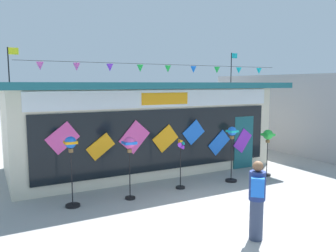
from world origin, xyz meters
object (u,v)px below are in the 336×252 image
at_px(wind_spinner_center_right, 232,142).
at_px(wind_spinner_right, 268,139).
at_px(person_mid_plaza, 257,199).
at_px(wind_spinner_left, 129,149).
at_px(wind_spinner_far_left, 71,155).
at_px(kite_shop_building, 139,124).
at_px(wind_spinner_center_left, 181,158).

height_order(wind_spinner_center_right, wind_spinner_right, wind_spinner_center_right).
relative_size(wind_spinner_right, person_mid_plaza, 0.98).
relative_size(wind_spinner_left, wind_spinner_right, 1.08).
bearing_deg(wind_spinner_far_left, wind_spinner_right, -1.48).
distance_m(wind_spinner_left, wind_spinner_right, 5.20).
height_order(wind_spinner_left, wind_spinner_center_right, wind_spinner_center_right).
height_order(kite_shop_building, wind_spinner_center_left, kite_shop_building).
distance_m(wind_spinner_far_left, person_mid_plaza, 4.80).
height_order(kite_shop_building, wind_spinner_far_left, kite_shop_building).
bearing_deg(wind_spinner_right, kite_shop_building, 135.12).
bearing_deg(wind_spinner_far_left, wind_spinner_center_right, -1.64).
height_order(wind_spinner_left, wind_spinner_center_left, wind_spinner_left).
bearing_deg(wind_spinner_center_right, person_mid_plaza, -122.03).
xyz_separation_m(kite_shop_building, wind_spinner_center_left, (-0.03, -3.24, -0.70)).
xyz_separation_m(wind_spinner_center_right, wind_spinner_right, (1.57, -0.03, 0.01)).
bearing_deg(kite_shop_building, wind_spinner_center_left, -90.59).
distance_m(wind_spinner_left, person_mid_plaza, 3.89).
bearing_deg(wind_spinner_right, wind_spinner_left, 179.86).
bearing_deg(wind_spinner_far_left, kite_shop_building, 43.87).
xyz_separation_m(wind_spinner_far_left, wind_spinner_center_left, (3.32, -0.02, -0.42)).
bearing_deg(wind_spinner_center_left, person_mid_plaza, -95.95).
bearing_deg(wind_spinner_far_left, wind_spinner_left, -5.88).
bearing_deg(person_mid_plaza, wind_spinner_center_right, -79.74).
distance_m(wind_spinner_center_left, wind_spinner_center_right, 1.91).
distance_m(kite_shop_building, wind_spinner_center_left, 3.32).
relative_size(wind_spinner_left, wind_spinner_center_right, 0.97).
height_order(wind_spinner_center_left, wind_spinner_right, wind_spinner_right).
bearing_deg(wind_spinner_center_left, wind_spinner_right, -2.57).
height_order(kite_shop_building, wind_spinner_left, kite_shop_building).
relative_size(wind_spinner_left, person_mid_plaza, 1.06).
distance_m(kite_shop_building, wind_spinner_right, 4.83).
height_order(wind_spinner_far_left, person_mid_plaza, wind_spinner_far_left).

